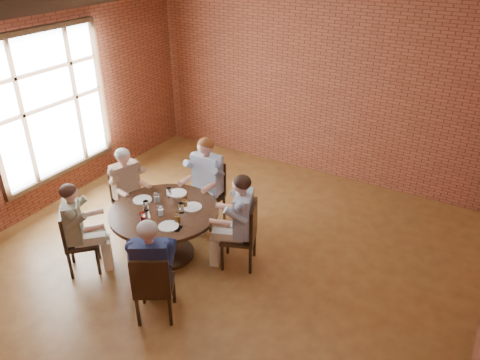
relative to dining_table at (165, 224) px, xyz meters
The scene contains 30 objects.
floor 0.87m from the dining_table, ahead, with size 7.00×7.00×0.00m, color olive.
ceiling 2.95m from the dining_table, ahead, with size 7.00×7.00×0.00m, color silver.
wall_back 3.76m from the dining_table, 78.79° to the left, with size 7.00×7.00×0.00m, color brown.
wall_left 2.81m from the dining_table, behind, with size 7.00×7.00×0.00m, color brown.
ceiling_beam 3.26m from the dining_table, behind, with size 0.22×6.90×0.26m, color #311F10.
window 2.76m from the dining_table, behind, with size 0.10×2.16×2.36m.
dining_table is the anchor object (origin of this frame).
chair_a 1.10m from the dining_table, 20.89° to the left, with size 0.57×0.57×0.95m.
diner_a 1.03m from the dining_table, 20.89° to the left, with size 0.54×0.67×1.36m, color #385692, non-canonical shape.
chair_b 1.09m from the dining_table, 90.67° to the left, with size 0.46×0.46×0.97m.
diner_b 1.01m from the dining_table, 90.67° to the left, with size 0.57×0.70×1.40m, color #93A2BC, non-canonical shape.
chair_c 1.05m from the dining_table, 162.23° to the left, with size 0.52×0.52×0.92m.
diner_c 0.98m from the dining_table, 162.23° to the left, with size 0.51×0.63×1.30m, color brown, non-canonical shape.
chair_d 1.19m from the dining_table, 134.38° to the right, with size 0.58×0.58×0.92m.
diner_d 1.11m from the dining_table, 134.38° to the right, with size 0.51×0.62×1.30m, color gray, non-canonical shape.
chair_e 1.22m from the dining_table, 57.94° to the right, with size 0.59×0.59×0.94m.
diner_e 1.15m from the dining_table, 57.94° to the right, with size 0.53×0.66×1.34m, color #1A2249, non-canonical shape.
plate_a 0.44m from the dining_table, 40.43° to the left, with size 0.26×0.26×0.01m, color white.
plate_b 0.51m from the dining_table, 104.38° to the left, with size 0.26×0.26×0.01m, color white.
plate_c 0.48m from the dining_table, behind, with size 0.26×0.26×0.01m, color white.
plate_d 0.47m from the dining_table, 43.41° to the right, with size 0.26×0.26×0.01m, color white.
glass_a 0.38m from the dining_table, 17.06° to the left, with size 0.07×0.07×0.14m, color white.
glass_b 0.41m from the dining_table, 46.65° to the left, with size 0.07×0.07×0.14m, color white.
glass_c 0.45m from the dining_table, 116.66° to the left, with size 0.07×0.07×0.14m, color white.
glass_d 0.38m from the dining_table, 151.71° to the left, with size 0.07×0.07×0.14m, color white.
glass_e 0.37m from the dining_table, 149.35° to the right, with size 0.07×0.07×0.14m, color white.
glass_f 0.47m from the dining_table, 97.64° to the right, with size 0.07×0.07×0.14m, color white.
glass_g 0.32m from the dining_table, 69.41° to the right, with size 0.07×0.07×0.14m, color white.
glass_h 0.46m from the dining_table, 23.06° to the right, with size 0.07×0.07×0.14m, color white.
smartphone 0.56m from the dining_table, 30.52° to the right, with size 0.06×0.13×0.01m, color black.
Camera 1 is at (2.89, -4.05, 4.09)m, focal length 35.00 mm.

